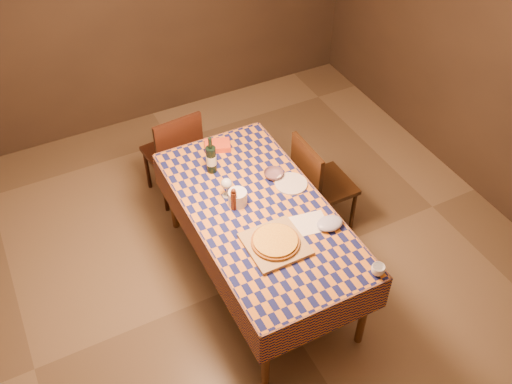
# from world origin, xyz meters

# --- Properties ---
(room) EXTENTS (5.00, 5.10, 2.70)m
(room) POSITION_xyz_m (0.00, 0.00, 1.35)
(room) COLOR brown
(room) RESTS_ON ground
(dining_table) EXTENTS (0.94, 1.84, 0.77)m
(dining_table) POSITION_xyz_m (0.00, 0.00, 0.69)
(dining_table) COLOR brown
(dining_table) RESTS_ON ground
(cutting_board) EXTENTS (0.38, 0.38, 0.02)m
(cutting_board) POSITION_xyz_m (-0.06, -0.34, 0.78)
(cutting_board) COLOR #9F7C4B
(cutting_board) RESTS_ON dining_table
(pizza) EXTENTS (0.34, 0.34, 0.03)m
(pizza) POSITION_xyz_m (-0.06, -0.34, 0.81)
(pizza) COLOR brown
(pizza) RESTS_ON cutting_board
(pepper_mill) EXTENTS (0.05, 0.05, 0.19)m
(pepper_mill) POSITION_xyz_m (-0.15, 0.09, 0.86)
(pepper_mill) COLOR #481F10
(pepper_mill) RESTS_ON dining_table
(bowl) EXTENTS (0.16, 0.16, 0.05)m
(bowl) POSITION_xyz_m (0.26, 0.26, 0.79)
(bowl) COLOR #644754
(bowl) RESTS_ON dining_table
(wine_glass) EXTENTS (0.08, 0.08, 0.16)m
(wine_glass) POSITION_xyz_m (-0.14, 0.23, 0.88)
(wine_glass) COLOR silver
(wine_glass) RESTS_ON dining_table
(wine_bottle) EXTENTS (0.09, 0.09, 0.31)m
(wine_bottle) POSITION_xyz_m (-0.13, 0.53, 0.89)
(wine_bottle) COLOR black
(wine_bottle) RESTS_ON dining_table
(deli_tub) EXTENTS (0.16, 0.16, 0.11)m
(deli_tub) POSITION_xyz_m (-0.11, 0.13, 0.83)
(deli_tub) COLOR silver
(deli_tub) RESTS_ON dining_table
(takeout_container) EXTENTS (0.23, 0.20, 0.05)m
(takeout_container) POSITION_xyz_m (0.02, 0.76, 0.79)
(takeout_container) COLOR red
(takeout_container) RESTS_ON dining_table
(white_plate) EXTENTS (0.32, 0.32, 0.01)m
(white_plate) POSITION_xyz_m (0.33, 0.13, 0.78)
(white_plate) COLOR silver
(white_plate) RESTS_ON dining_table
(tumbler) EXTENTS (0.10, 0.10, 0.07)m
(tumbler) POSITION_xyz_m (0.40, -0.84, 0.81)
(tumbler) COLOR white
(tumbler) RESTS_ON dining_table
(flour_patch) EXTENTS (0.29, 0.24, 0.00)m
(flour_patch) POSITION_xyz_m (0.24, -0.28, 0.77)
(flour_patch) COLOR silver
(flour_patch) RESTS_ON dining_table
(flour_bag) EXTENTS (0.20, 0.15, 0.06)m
(flour_bag) POSITION_xyz_m (0.36, -0.36, 0.80)
(flour_bag) COLOR #9CA2C7
(flour_bag) RESTS_ON dining_table
(chair_far) EXTENTS (0.46, 0.47, 0.93)m
(chair_far) POSITION_xyz_m (-0.21, 1.16, 0.52)
(chair_far) COLOR black
(chair_far) RESTS_ON ground
(chair_right) EXTENTS (0.43, 0.42, 0.93)m
(chair_right) POSITION_xyz_m (0.67, 0.28, 0.52)
(chair_right) COLOR black
(chair_right) RESTS_ON ground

